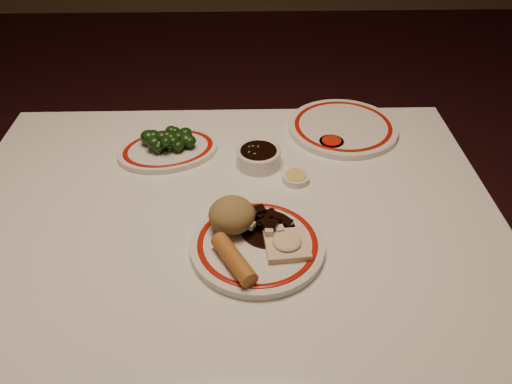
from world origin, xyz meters
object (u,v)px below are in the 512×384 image
object	(u,v)px
rice_mound	(232,215)
main_plate	(258,245)
broccoli_plate	(168,150)
stirfry_heap	(267,224)
spring_roll	(234,259)
dining_table	(228,241)
fried_wonton	(287,244)
soy_bowl	(259,157)
broccoli_pile	(167,139)

from	to	relation	value
rice_mound	main_plate	bearing A→B (deg)	-41.66
rice_mound	broccoli_plate	bearing A→B (deg)	118.76
main_plate	rice_mound	world-z (taller)	rice_mound
stirfry_heap	rice_mound	bearing A→B (deg)	175.56
spring_roll	stirfry_heap	xyz separation A→B (m)	(0.07, 0.10, -0.01)
dining_table	spring_roll	size ratio (longest dim) A/B	9.58
fried_wonton	soy_bowl	distance (m)	0.31
fried_wonton	broccoli_plate	size ratio (longest dim) A/B	0.31
spring_roll	broccoli_plate	bearing A→B (deg)	83.85
fried_wonton	stirfry_heap	size ratio (longest dim) A/B	0.81
dining_table	fried_wonton	xyz separation A→B (m)	(0.12, -0.13, 0.12)
dining_table	stirfry_heap	bearing A→B (deg)	-41.74
rice_mound	broccoli_plate	size ratio (longest dim) A/B	0.32
spring_roll	broccoli_plate	xyz separation A→B (m)	(-0.17, 0.41, -0.03)
main_plate	soy_bowl	size ratio (longest dim) A/B	3.19
spring_roll	rice_mound	bearing A→B (deg)	63.55
dining_table	broccoli_plate	size ratio (longest dim) A/B	4.06
rice_mound	broccoli_plate	xyz separation A→B (m)	(-0.17, 0.30, -0.04)
dining_table	rice_mound	bearing A→B (deg)	-78.39
soy_bowl	broccoli_pile	bearing A→B (deg)	165.46
dining_table	broccoli_pile	world-z (taller)	broccoli_pile
rice_mound	stirfry_heap	distance (m)	0.08
stirfry_heap	fried_wonton	bearing A→B (deg)	-56.99
spring_roll	soy_bowl	distance (m)	0.36
rice_mound	fried_wonton	distance (m)	0.13
broccoli_pile	soy_bowl	distance (m)	0.24
main_plate	broccoli_plate	xyz separation A→B (m)	(-0.22, 0.35, -0.00)
stirfry_heap	broccoli_plate	xyz separation A→B (m)	(-0.24, 0.31, -0.02)
broccoli_plate	main_plate	bearing A→B (deg)	-58.07
stirfry_heap	broccoli_plate	size ratio (longest dim) A/B	0.39
main_plate	stirfry_heap	distance (m)	0.05
fried_wonton	broccoli_pile	bearing A→B (deg)	126.81
fried_wonton	stirfry_heap	world-z (taller)	stirfry_heap
broccoli_pile	stirfry_heap	bearing A→B (deg)	-52.55
rice_mound	spring_roll	bearing A→B (deg)	-87.69
main_plate	spring_roll	xyz separation A→B (m)	(-0.05, -0.06, 0.02)
dining_table	soy_bowl	distance (m)	0.22
rice_mound	fried_wonton	size ratio (longest dim) A/B	1.04
broccoli_plate	broccoli_pile	bearing A→B (deg)	115.00
main_plate	stirfry_heap	xyz separation A→B (m)	(0.02, 0.04, 0.02)
spring_roll	fried_wonton	distance (m)	0.11
dining_table	spring_roll	bearing A→B (deg)	-83.92
rice_mound	spring_roll	world-z (taller)	rice_mound
rice_mound	broccoli_plate	world-z (taller)	rice_mound
dining_table	spring_roll	distance (m)	0.22
broccoli_pile	spring_roll	bearing A→B (deg)	-67.37
dining_table	stirfry_heap	distance (m)	0.17
stirfry_heap	main_plate	bearing A→B (deg)	-117.64
dining_table	rice_mound	xyz separation A→B (m)	(0.01, -0.07, 0.14)
main_plate	soy_bowl	world-z (taller)	soy_bowl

